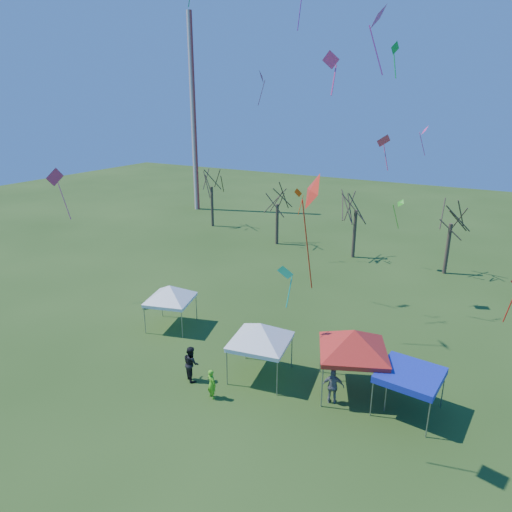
{
  "coord_description": "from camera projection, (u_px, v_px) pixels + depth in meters",
  "views": [
    {
      "loc": [
        9.91,
        -16.75,
        14.32
      ],
      "look_at": [
        -1.16,
        3.0,
        6.63
      ],
      "focal_mm": 32.0,
      "sensor_mm": 36.0,
      "label": 1
    }
  ],
  "objects": [
    {
      "name": "kite_14",
      "position": [
        55.0,
        177.0,
        31.77
      ],
      "size": [
        1.03,
        1.46,
        3.8
      ],
      "rotation": [
        0.0,
        0.0,
        4.66
      ],
      "color": "#D42F71",
      "rests_on": "ground"
    },
    {
      "name": "tent_red",
      "position": [
        354.0,
        334.0,
        22.78
      ],
      "size": [
        4.28,
        4.28,
        4.08
      ],
      "rotation": [
        0.0,
        0.0,
        0.4
      ],
      "color": "gray",
      "rests_on": "ground"
    },
    {
      "name": "kite_2",
      "position": [
        262.0,
        77.0,
        39.74
      ],
      "size": [
        0.93,
        1.29,
        2.99
      ],
      "rotation": [
        0.0,
        0.0,
        1.99
      ],
      "color": "red",
      "rests_on": "ground"
    },
    {
      "name": "tree_0",
      "position": [
        211.0,
        172.0,
        53.21
      ],
      "size": [
        3.83,
        3.83,
        8.44
      ],
      "color": "#3D2D21",
      "rests_on": "ground"
    },
    {
      "name": "kite_22",
      "position": [
        400.0,
        204.0,
        39.5
      ],
      "size": [
        1.12,
        1.1,
        2.8
      ],
      "rotation": [
        0.0,
        0.0,
        5.62
      ],
      "color": "green",
      "rests_on": "ground"
    },
    {
      "name": "tent_white_west",
      "position": [
        170.0,
        288.0,
        29.71
      ],
      "size": [
        3.75,
        3.75,
        3.43
      ],
      "rotation": [
        0.0,
        0.0,
        0.27
      ],
      "color": "gray",
      "rests_on": "ground"
    },
    {
      "name": "kite_5",
      "position": [
        311.0,
        193.0,
        16.11
      ],
      "size": [
        1.32,
        1.45,
        4.48
      ],
      "rotation": [
        0.0,
        0.0,
        5.38
      ],
      "color": "red",
      "rests_on": "ground"
    },
    {
      "name": "person_dark",
      "position": [
        191.0,
        363.0,
        24.5
      ],
      "size": [
        1.21,
        1.15,
        1.96
      ],
      "primitive_type": "imported",
      "rotation": [
        0.0,
        0.0,
        2.55
      ],
      "color": "black",
      "rests_on": "ground"
    },
    {
      "name": "kite_11",
      "position": [
        383.0,
        141.0,
        31.1
      ],
      "size": [
        1.35,
        1.43,
        2.52
      ],
      "rotation": [
        0.0,
        0.0,
        4.08
      ],
      "color": "#E83365",
      "rests_on": "ground"
    },
    {
      "name": "tree_1",
      "position": [
        278.0,
        190.0,
        46.51
      ],
      "size": [
        3.42,
        3.42,
        7.54
      ],
      "color": "#3D2D21",
      "rests_on": "ground"
    },
    {
      "name": "tree_2",
      "position": [
        357.0,
        193.0,
        42.23
      ],
      "size": [
        3.71,
        3.71,
        8.18
      ],
      "color": "#3D2D21",
      "rests_on": "ground"
    },
    {
      "name": "person_grey",
      "position": [
        333.0,
        386.0,
        22.58
      ],
      "size": [
        1.2,
        0.8,
        1.89
      ],
      "primitive_type": "imported",
      "rotation": [
        0.0,
        0.0,
        3.48
      ],
      "color": "slate",
      "rests_on": "ground"
    },
    {
      "name": "kite_13",
      "position": [
        298.0,
        193.0,
        41.67
      ],
      "size": [
        1.03,
        0.77,
        2.44
      ],
      "rotation": [
        0.0,
        0.0,
        2.85
      ],
      "color": "#FF410D",
      "rests_on": "ground"
    },
    {
      "name": "radio_mast",
      "position": [
        193.0,
        116.0,
        60.05
      ],
      "size": [
        0.7,
        0.7,
        25.0
      ],
      "primitive_type": "cylinder",
      "color": "silver",
      "rests_on": "ground"
    },
    {
      "name": "kite_27",
      "position": [
        378.0,
        17.0,
        15.26
      ],
      "size": [
        0.73,
        1.01,
        2.25
      ],
      "rotation": [
        0.0,
        0.0,
        4.89
      ],
      "color": "#D930A3",
      "rests_on": "ground"
    },
    {
      "name": "tent_white_mid",
      "position": [
        260.0,
        327.0,
        24.16
      ],
      "size": [
        4.14,
        4.14,
        3.7
      ],
      "rotation": [
        0.0,
        0.0,
        0.17
      ],
      "color": "gray",
      "rests_on": "ground"
    },
    {
      "name": "tree_3",
      "position": [
        454.0,
        205.0,
        38.14
      ],
      "size": [
        3.59,
        3.59,
        7.91
      ],
      "color": "#3D2D21",
      "rests_on": "ground"
    },
    {
      "name": "kite_19",
      "position": [
        424.0,
        131.0,
        31.54
      ],
      "size": [
        0.73,
        0.91,
        2.12
      ],
      "rotation": [
        0.0,
        0.0,
        5.05
      ],
      "color": "#F33691",
      "rests_on": "ground"
    },
    {
      "name": "kite_18",
      "position": [
        395.0,
        49.0,
        23.07
      ],
      "size": [
        0.48,
        0.72,
        1.79
      ],
      "rotation": [
        0.0,
        0.0,
        4.33
      ],
      "color": "green",
      "rests_on": "ground"
    },
    {
      "name": "kite_25",
      "position": [
        331.0,
        61.0,
        17.42
      ],
      "size": [
        0.76,
        0.39,
        1.65
      ],
      "rotation": [
        0.0,
        0.0,
        3.06
      ],
      "color": "#FF3891",
      "rests_on": "ground"
    },
    {
      "name": "person_green",
      "position": [
        212.0,
        384.0,
        23.0
      ],
      "size": [
        0.69,
        0.58,
        1.61
      ],
      "primitive_type": "imported",
      "rotation": [
        0.0,
        0.0,
        2.76
      ],
      "color": "#58C51F",
      "rests_on": "ground"
    },
    {
      "name": "ground",
      "position": [
        247.0,
        400.0,
        23.03
      ],
      "size": [
        140.0,
        140.0,
        0.0
      ],
      "primitive_type": "plane",
      "color": "#274516",
      "rests_on": "ground"
    },
    {
      "name": "kite_1",
      "position": [
        286.0,
        272.0,
        23.48
      ],
      "size": [
        1.09,
        0.69,
        2.33
      ],
      "rotation": [
        0.0,
        0.0,
        3.03
      ],
      "color": "#0BB190",
      "rests_on": "ground"
    },
    {
      "name": "tent_blue",
      "position": [
        410.0,
        375.0,
        21.58
      ],
      "size": [
        3.06,
        3.06,
        2.2
      ],
      "rotation": [
        0.0,
        0.0,
        -0.1
      ],
      "color": "gray",
      "rests_on": "ground"
    }
  ]
}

